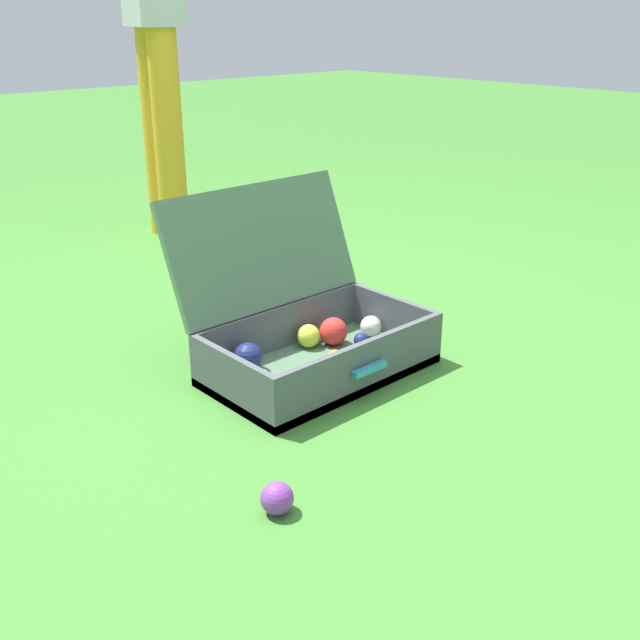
% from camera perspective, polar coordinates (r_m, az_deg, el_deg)
% --- Properties ---
extents(ground_plane, '(16.00, 16.00, 0.00)m').
position_cam_1_polar(ground_plane, '(2.02, -0.83, -4.77)').
color(ground_plane, '#3D7A2D').
extents(open_suitcase, '(0.60, 0.51, 0.47)m').
position_cam_1_polar(open_suitcase, '(2.06, -1.29, -0.66)').
color(open_suitcase, '#4C7051').
rests_on(open_suitcase, ground).
extents(stray_ball_on_grass, '(0.07, 0.07, 0.07)m').
position_cam_1_polar(stray_ball_on_grass, '(1.52, -3.27, -13.33)').
color(stray_ball_on_grass, purple).
rests_on(stray_ball_on_grass, ground).
extents(bystander_person, '(0.26, 0.36, 1.63)m').
position_cam_1_polar(bystander_person, '(3.27, -12.57, 22.29)').
color(bystander_person, gold).
rests_on(bystander_person, ground).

